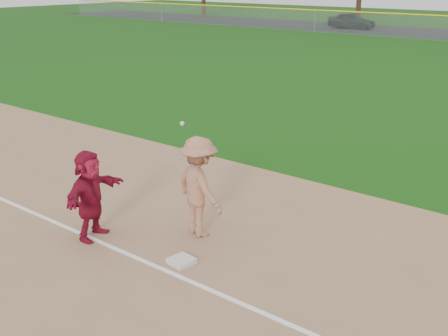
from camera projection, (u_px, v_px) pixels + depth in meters
The scene contains 6 objects.
ground at pixel (177, 249), 11.19m from camera, with size 160.00×160.00×0.00m, color #154A0E.
foul_line at pixel (148, 263), 10.59m from camera, with size 60.00×0.10×0.01m, color white.
first_base at pixel (181, 261), 10.58m from camera, with size 0.43×0.43×0.10m, color silver.
base_runner at pixel (90, 195), 11.35m from camera, with size 1.74×0.55×1.88m, color maroon.
car_left at pixel (352, 20), 55.63m from camera, with size 1.86×4.62×1.57m, color black.
first_base_play at pixel (199, 187), 11.44m from camera, with size 1.52×1.12×2.50m.
Camera 1 is at (7.02, -7.25, 5.19)m, focal length 45.00 mm.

